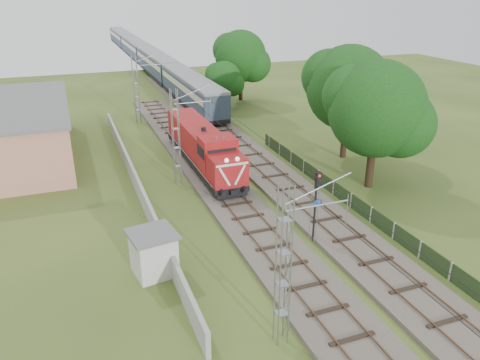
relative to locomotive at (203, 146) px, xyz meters
name	(u,v)px	position (x,y,z in m)	size (l,w,h in m)	color
ground	(269,247)	(0.00, -14.80, -2.13)	(140.00, 140.00, 0.00)	#32481B
track_main	(232,200)	(0.00, -7.80, -1.95)	(4.20, 70.00, 0.45)	#6B6054
track_side	(235,143)	(5.00, 5.20, -1.95)	(4.20, 80.00, 0.45)	#6B6054
catenary	(177,138)	(-2.95, -2.80, 1.92)	(3.31, 70.00, 8.00)	gray
boundary_wall	(136,181)	(-6.50, -2.80, -1.38)	(0.25, 40.00, 1.50)	#9E9E99
station_building	(25,130)	(-15.00, 9.20, 0.50)	(8.40, 20.40, 5.22)	tan
fence	(351,200)	(8.00, -11.80, -1.53)	(0.12, 32.00, 1.20)	black
locomotive	(203,146)	(0.00, 0.00, 0.00)	(2.81, 16.07, 4.08)	black
coach_rake	(145,54)	(5.00, 57.76, 0.46)	(3.15, 93.87, 3.64)	black
signal_post	(317,194)	(2.94, -15.25, 1.27)	(0.54, 0.43, 4.95)	black
relay_hut	(154,253)	(-7.40, -15.13, -0.80)	(2.91, 2.91, 2.63)	beige
tree_a	(378,110)	(11.70, -8.87, 4.33)	(7.99, 7.61, 10.35)	#311E14
tree_b	(350,89)	(13.59, -1.96, 4.50)	(8.19, 7.80, 10.62)	#311E14
tree_c	(224,79)	(9.07, 20.41, 1.78)	(4.84, 4.61, 6.27)	#311E14
tree_d	(241,57)	(12.88, 24.16, 3.96)	(7.54, 7.18, 9.77)	#311E14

